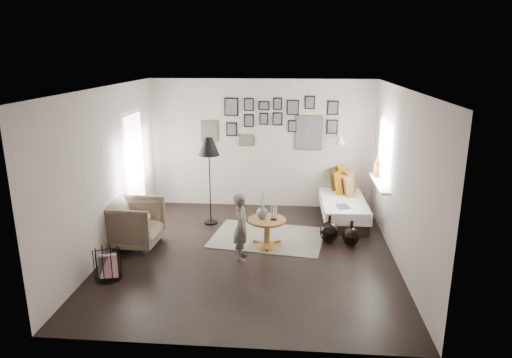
# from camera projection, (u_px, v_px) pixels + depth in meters

# --- Properties ---
(ground) EXTENTS (4.80, 4.80, 0.00)m
(ground) POSITION_uv_depth(u_px,v_px,m) (250.00, 254.00, 7.28)
(ground) COLOR black
(ground) RESTS_ON ground
(wall_back) EXTENTS (4.50, 0.00, 4.50)m
(wall_back) POSITION_uv_depth(u_px,v_px,m) (261.00, 144.00, 9.23)
(wall_back) COLOR #AC9F96
(wall_back) RESTS_ON ground
(wall_front) EXTENTS (4.50, 0.00, 4.50)m
(wall_front) POSITION_uv_depth(u_px,v_px,m) (227.00, 237.00, 4.62)
(wall_front) COLOR #AC9F96
(wall_front) RESTS_ON ground
(wall_left) EXTENTS (0.00, 4.80, 4.80)m
(wall_left) POSITION_uv_depth(u_px,v_px,m) (107.00, 172.00, 7.11)
(wall_left) COLOR #AC9F96
(wall_left) RESTS_ON ground
(wall_right) EXTENTS (0.00, 4.80, 4.80)m
(wall_right) POSITION_uv_depth(u_px,v_px,m) (401.00, 178.00, 6.74)
(wall_right) COLOR #AC9F96
(wall_right) RESTS_ON ground
(ceiling) EXTENTS (4.80, 4.80, 0.00)m
(ceiling) POSITION_uv_depth(u_px,v_px,m) (250.00, 88.00, 6.57)
(ceiling) COLOR white
(ceiling) RESTS_ON wall_back
(door_left) EXTENTS (0.00, 2.14, 2.14)m
(door_left) POSITION_uv_depth(u_px,v_px,m) (135.00, 169.00, 8.32)
(door_left) COLOR white
(door_left) RESTS_ON wall_left
(window_right) EXTENTS (0.15, 1.32, 1.30)m
(window_right) POSITION_uv_depth(u_px,v_px,m) (378.00, 178.00, 8.14)
(window_right) COLOR white
(window_right) RESTS_ON wall_right
(gallery_wall) EXTENTS (2.74, 0.03, 1.08)m
(gallery_wall) POSITION_uv_depth(u_px,v_px,m) (276.00, 123.00, 9.07)
(gallery_wall) COLOR brown
(gallery_wall) RESTS_ON wall_back
(wall_sconce) EXTENTS (0.18, 0.36, 0.16)m
(wall_sconce) POSITION_uv_depth(u_px,v_px,m) (340.00, 140.00, 8.80)
(wall_sconce) COLOR white
(wall_sconce) RESTS_ON wall_back
(rug) EXTENTS (2.05, 1.58, 0.01)m
(rug) POSITION_uv_depth(u_px,v_px,m) (267.00, 237.00, 7.90)
(rug) COLOR beige
(rug) RESTS_ON ground
(pedestal_table) EXTENTS (0.62, 0.62, 0.49)m
(pedestal_table) POSITION_uv_depth(u_px,v_px,m) (267.00, 234.00, 7.46)
(pedestal_table) COLOR brown
(pedestal_table) RESTS_ON ground
(vase) EXTENTS (0.18, 0.18, 0.44)m
(vase) POSITION_uv_depth(u_px,v_px,m) (262.00, 211.00, 7.38)
(vase) COLOR black
(vase) RESTS_ON pedestal_table
(candles) EXTENTS (0.11, 0.11, 0.23)m
(candles) POSITION_uv_depth(u_px,v_px,m) (274.00, 213.00, 7.35)
(candles) COLOR black
(candles) RESTS_ON pedestal_table
(daybed) EXTENTS (0.84, 1.93, 0.91)m
(daybed) POSITION_uv_depth(u_px,v_px,m) (342.00, 203.00, 8.83)
(daybed) COLOR black
(daybed) RESTS_ON ground
(magazine_on_daybed) EXTENTS (0.26, 0.32, 0.01)m
(magazine_on_daybed) POSITION_uv_depth(u_px,v_px,m) (343.00, 206.00, 8.18)
(magazine_on_daybed) COLOR black
(magazine_on_daybed) RESTS_ON daybed
(armchair) EXTENTS (0.89, 0.87, 0.78)m
(armchair) POSITION_uv_depth(u_px,v_px,m) (134.00, 223.00, 7.48)
(armchair) COLOR brown
(armchair) RESTS_ON ground
(armchair_cushion) EXTENTS (0.38, 0.39, 0.16)m
(armchair_cushion) POSITION_uv_depth(u_px,v_px,m) (136.00, 217.00, 7.51)
(armchair_cushion) COLOR white
(armchair_cushion) RESTS_ON armchair
(floor_lamp) EXTENTS (0.38, 0.38, 1.63)m
(floor_lamp) POSITION_uv_depth(u_px,v_px,m) (209.00, 150.00, 8.19)
(floor_lamp) COLOR black
(floor_lamp) RESTS_ON ground
(magazine_basket) EXTENTS (0.47, 0.47, 0.45)m
(magazine_basket) POSITION_uv_depth(u_px,v_px,m) (107.00, 264.00, 6.42)
(magazine_basket) COLOR black
(magazine_basket) RESTS_ON ground
(demijohn_large) EXTENTS (0.32, 0.32, 0.48)m
(demijohn_large) POSITION_uv_depth(u_px,v_px,m) (329.00, 232.00, 7.67)
(demijohn_large) COLOR black
(demijohn_large) RESTS_ON ground
(demijohn_small) EXTENTS (0.28, 0.28, 0.44)m
(demijohn_small) POSITION_uv_depth(u_px,v_px,m) (351.00, 236.00, 7.53)
(demijohn_small) COLOR black
(demijohn_small) RESTS_ON ground
(child) EXTENTS (0.29, 0.41, 1.05)m
(child) POSITION_uv_depth(u_px,v_px,m) (241.00, 227.00, 6.98)
(child) COLOR #5B5248
(child) RESTS_ON ground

